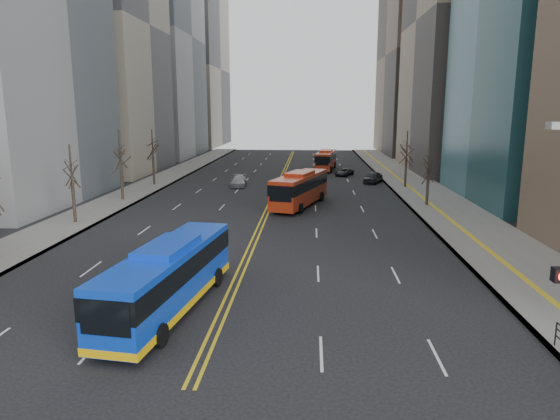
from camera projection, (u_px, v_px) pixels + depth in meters
name	position (u px, v px, depth m)	size (l,w,h in m)	color
sidewalk_right	(430.00, 197.00, 55.56)	(7.00, 130.00, 0.15)	slate
sidewalk_left	(132.00, 194.00, 57.63)	(5.00, 130.00, 0.15)	slate
centerline	(279.00, 183.00, 66.42)	(0.55, 100.00, 0.01)	gold
office_towers	(286.00, 12.00, 74.87)	(83.00, 134.00, 58.00)	gray
street_trees	(187.00, 162.00, 45.89)	(35.20, 47.20, 7.60)	black
blue_bus	(169.00, 275.00, 24.18)	(4.00, 11.85, 3.39)	blue
red_bus_near	(300.00, 187.00, 50.35)	(5.76, 11.34, 3.52)	#B42F13
red_bus_far	(326.00, 159.00, 80.25)	(3.75, 10.46, 3.27)	#B42F13
car_dark_mid	(373.00, 177.00, 66.44)	(1.76, 4.37, 1.49)	black
car_silver	(239.00, 181.00, 63.54)	(1.88, 4.62, 1.34)	#9C9BA0
car_dark_far	(344.00, 172.00, 73.59)	(1.79, 3.87, 1.08)	black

